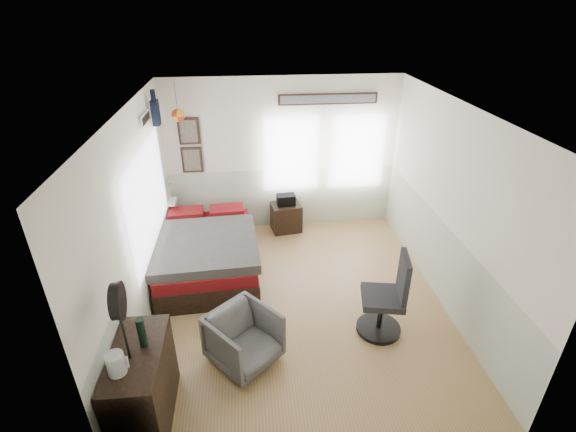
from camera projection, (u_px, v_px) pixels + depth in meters
The scene contains 12 objects.
ground_plane at pixel (298, 301), 5.90m from camera, with size 4.00×4.50×0.01m, color #9D7846.
room_shell at pixel (291, 192), 5.30m from camera, with size 4.02×4.52×2.71m.
wall_decor at pixel (214, 119), 6.53m from camera, with size 3.55×1.32×1.44m.
bed at pixel (207, 253), 6.41m from camera, with size 1.57×2.13×0.66m.
dresser at pixel (143, 386), 4.07m from camera, with size 0.48×1.00×0.90m, color black.
armchair at pixel (244, 338), 4.80m from camera, with size 0.70×0.72×0.66m, color #4F4F4F.
nightstand at pixel (286, 217), 7.57m from camera, with size 0.51×0.41×0.51m, color black.
task_chair at pixel (387, 302), 5.16m from camera, with size 0.59×0.59×1.13m.
kettle at pixel (116, 364), 3.60m from camera, with size 0.18×0.16×0.21m.
bottle at pixel (142, 332), 3.86m from camera, with size 0.08×0.08×0.31m, color black.
stand_fan at pixel (118, 303), 3.50m from camera, with size 0.11×0.34×0.82m.
black_bag at pixel (286, 200), 7.41m from camera, with size 0.32×0.21×0.19m, color black.
Camera 1 is at (-0.62, -4.61, 3.82)m, focal length 26.00 mm.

